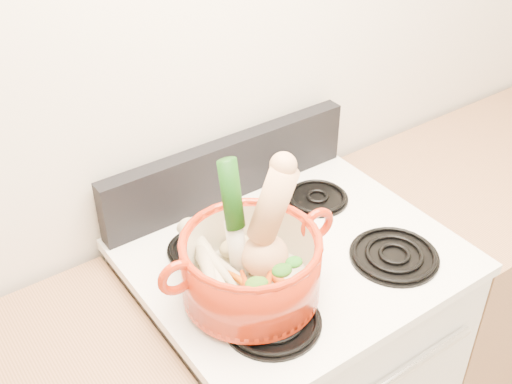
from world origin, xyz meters
TOP-DOWN VIEW (x-y plane):
  - wall_back at (0.00, 1.75)m, footprint 3.50×0.02m
  - stove_body at (0.00, 1.40)m, footprint 0.76×0.65m
  - cooktop at (0.00, 1.40)m, footprint 0.78×0.67m
  - control_backsplash at (0.00, 1.70)m, footprint 0.76×0.05m
  - burner_front_left at (-0.19, 1.24)m, footprint 0.22×0.22m
  - burner_front_right at (0.19, 1.24)m, footprint 0.22×0.22m
  - burner_back_left at (-0.19, 1.54)m, footprint 0.17×0.17m
  - burner_back_right at (0.19, 1.54)m, footprint 0.17×0.17m
  - dutch_oven at (-0.18, 1.33)m, footprint 0.34×0.34m
  - pot_handle_left at (-0.36, 1.35)m, footprint 0.09×0.03m
  - pot_handle_right at (-0.01, 1.32)m, footprint 0.09×0.03m
  - squash at (-0.14, 1.34)m, footprint 0.22×0.18m
  - leek at (-0.18, 1.39)m, footprint 0.05×0.11m
  - ginger at (-0.16, 1.43)m, footprint 0.09×0.07m
  - parsnip_0 at (-0.26, 1.35)m, footprint 0.10×0.24m
  - parsnip_1 at (-0.26, 1.33)m, footprint 0.08×0.22m
  - parsnip_2 at (-0.23, 1.40)m, footprint 0.09×0.18m
  - parsnip_3 at (-0.27, 1.36)m, footprint 0.11×0.20m
  - parsnip_4 at (-0.24, 1.41)m, footprint 0.05×0.24m
  - carrot_0 at (-0.21, 1.30)m, footprint 0.08×0.18m
  - carrot_1 at (-0.22, 1.27)m, footprint 0.08×0.15m
  - carrot_2 at (-0.15, 1.30)m, footprint 0.03×0.16m
  - carrot_3 at (-0.20, 1.26)m, footprint 0.14×0.12m

SIDE VIEW (x-z plane):
  - stove_body at x=0.00m, z-range 0.00..0.92m
  - cooktop at x=0.00m, z-range 0.92..0.95m
  - burner_front_left at x=-0.19m, z-range 0.95..0.97m
  - burner_front_right at x=0.19m, z-range 0.95..0.97m
  - burner_back_left at x=-0.19m, z-range 0.95..0.97m
  - burner_back_right at x=0.19m, z-range 0.95..0.97m
  - carrot_0 at x=-0.21m, z-range 0.99..1.04m
  - ginger at x=-0.16m, z-range 1.00..1.04m
  - carrot_1 at x=-0.22m, z-range 1.00..1.05m
  - parsnip_0 at x=-0.26m, z-range 0.99..1.06m
  - parsnip_1 at x=-0.26m, z-range 1.00..1.06m
  - carrot_2 at x=-0.15m, z-range 1.01..1.05m
  - carrot_3 at x=-0.20m, z-range 1.01..1.06m
  - parsnip_2 at x=-0.23m, z-range 1.01..1.06m
  - control_backsplash at x=0.00m, z-range 0.95..1.13m
  - parsnip_3 at x=-0.27m, z-range 1.01..1.07m
  - dutch_oven at x=-0.18m, z-range 0.97..1.12m
  - parsnip_4 at x=-0.24m, z-range 1.02..1.09m
  - pot_handle_left at x=-0.36m, z-range 1.05..1.14m
  - pot_handle_right at x=-0.01m, z-range 1.05..1.14m
  - squash at x=-0.14m, z-range 0.99..1.29m
  - leek at x=-0.18m, z-range 1.00..1.30m
  - wall_back at x=0.00m, z-range 0.00..2.60m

